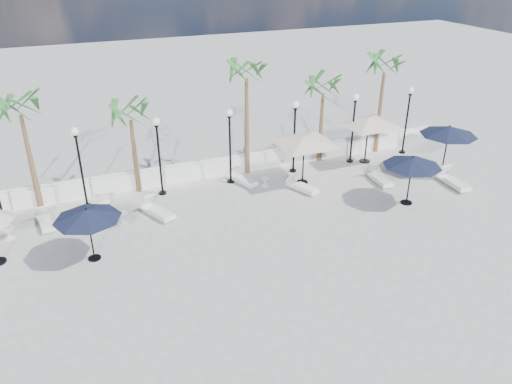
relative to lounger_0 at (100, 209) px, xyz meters
name	(u,v)px	position (x,y,z in m)	size (l,w,h in m)	color
ground	(285,247)	(6.53, -5.64, -0.23)	(100.00, 100.00, 0.00)	#999894
balustrade	(224,166)	(6.53, 1.86, 0.24)	(26.00, 0.30, 1.01)	white
lamppost_1	(79,157)	(-0.47, 0.86, 2.26)	(0.36, 0.36, 3.84)	black
lamppost_2	(158,146)	(3.03, 0.86, 2.26)	(0.36, 0.36, 3.84)	black
lamppost_3	(230,136)	(6.53, 0.86, 2.26)	(0.36, 0.36, 3.84)	black
lamppost_4	(295,127)	(10.03, 0.86, 2.26)	(0.36, 0.36, 3.84)	black
lamppost_5	(354,119)	(13.53, 0.86, 2.26)	(0.36, 0.36, 3.84)	black
lamppost_6	(408,111)	(17.03, 0.86, 2.26)	(0.36, 0.36, 3.84)	black
palm_0	(20,112)	(-2.47, 1.66, 4.30)	(2.60, 2.60, 5.50)	brown
palm_1	(130,117)	(2.03, 1.66, 3.52)	(2.60, 2.60, 4.70)	brown
palm_2	(246,76)	(7.73, 1.66, 4.89)	(2.60, 2.60, 6.10)	brown
palm_3	(323,91)	(12.03, 1.66, 3.72)	(2.60, 2.60, 4.90)	brown
palm_4	(384,70)	(15.73, 1.66, 4.50)	(2.60, 2.60, 5.70)	brown
lounger_0	(100,209)	(0.00, 0.00, 0.00)	(1.12, 1.92, 0.69)	white
lounger_1	(45,221)	(-2.28, -0.26, -0.02)	(0.77, 1.71, 0.62)	white
lounger_2	(158,211)	(2.38, -1.19, 0.01)	(1.32, 1.99, 0.71)	white
lounger_3	(242,179)	(7.03, 0.58, 0.00)	(1.20, 1.93, 0.69)	white
lounger_4	(302,186)	(9.44, -1.33, -0.01)	(1.23, 1.86, 0.67)	white
lounger_5	(379,178)	(13.51, -1.94, 0.00)	(0.74, 1.90, 0.70)	white
lounger_6	(453,181)	(16.68, -3.69, 0.03)	(0.78, 2.07, 0.76)	white
side_table_0	(8,232)	(-3.70, -0.80, 0.09)	(0.55, 0.55, 0.53)	white
side_table_1	(122,217)	(0.79, -1.32, 0.09)	(0.56, 0.56, 0.54)	white
side_table_2	(265,181)	(7.95, -0.22, 0.05)	(0.47, 0.47, 0.46)	white
parasol_navy_left	(87,214)	(-0.62, -3.63, 1.72)	(2.51, 2.51, 2.21)	black
parasol_navy_mid	(412,162)	(13.37, -4.36, 1.85)	(2.65, 2.65, 2.37)	black
parasol_navy_right	(449,131)	(17.33, -2.14, 2.06)	(2.91, 2.91, 2.60)	black
parasol_cream_sq_a	(304,136)	(9.87, -0.56, 2.26)	(5.49, 5.49, 2.69)	black
parasol_cream_sq_b	(369,118)	(14.30, 0.56, 2.31)	(5.49, 5.49, 2.75)	black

